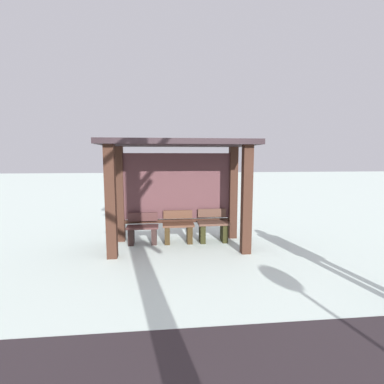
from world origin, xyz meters
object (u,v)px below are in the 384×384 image
bus_shelter (178,170)px  bench_left_inside (143,231)px  bench_center_inside (178,230)px  bench_right_inside (213,228)px

bus_shelter → bench_left_inside: bearing=170.3°
bus_shelter → bench_center_inside: (0.00, 0.14, -1.40)m
bus_shelter → bench_right_inside: bearing=9.6°
bus_shelter → bench_center_inside: size_ratio=4.38×
bus_shelter → bench_left_inside: bus_shelter is taller
bus_shelter → bench_left_inside: 1.64m
bench_left_inside → bus_shelter: bearing=-9.7°
bus_shelter → bench_center_inside: bearing=90.0°
bench_left_inside → bench_center_inside: bench_center_inside is taller
bench_center_inside → bench_right_inside: bearing=-0.0°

